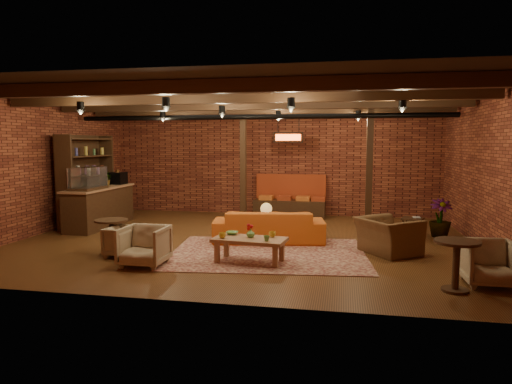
% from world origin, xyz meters
% --- Properties ---
extents(floor, '(10.00, 10.00, 0.00)m').
position_xyz_m(floor, '(0.00, 0.00, 0.00)').
color(floor, '#3C240F').
rests_on(floor, ground).
extents(ceiling, '(10.00, 8.00, 0.02)m').
position_xyz_m(ceiling, '(0.00, 0.00, 3.20)').
color(ceiling, black).
rests_on(ceiling, wall_back).
extents(wall_back, '(10.00, 0.02, 3.20)m').
position_xyz_m(wall_back, '(0.00, 4.00, 1.60)').
color(wall_back, maroon).
rests_on(wall_back, ground).
extents(wall_front, '(10.00, 0.02, 3.20)m').
position_xyz_m(wall_front, '(0.00, -4.00, 1.60)').
color(wall_front, maroon).
rests_on(wall_front, ground).
extents(wall_left, '(0.02, 8.00, 3.20)m').
position_xyz_m(wall_left, '(-5.00, 0.00, 1.60)').
color(wall_left, maroon).
rests_on(wall_left, ground).
extents(wall_right, '(0.02, 8.00, 3.20)m').
position_xyz_m(wall_right, '(5.00, 0.00, 1.60)').
color(wall_right, maroon).
rests_on(wall_right, ground).
extents(ceiling_beams, '(9.80, 6.40, 0.22)m').
position_xyz_m(ceiling_beams, '(0.00, 0.00, 3.08)').
color(ceiling_beams, '#321A10').
rests_on(ceiling_beams, ceiling).
extents(ceiling_pipe, '(9.60, 0.12, 0.12)m').
position_xyz_m(ceiling_pipe, '(0.00, 1.60, 2.85)').
color(ceiling_pipe, black).
rests_on(ceiling_pipe, ceiling).
extents(post_left, '(0.16, 0.16, 3.20)m').
position_xyz_m(post_left, '(-0.60, 2.60, 1.60)').
color(post_left, '#321A10').
rests_on(post_left, ground).
extents(post_right, '(0.16, 0.16, 3.20)m').
position_xyz_m(post_right, '(2.80, 2.00, 1.60)').
color(post_right, '#321A10').
rests_on(post_right, ground).
extents(service_counter, '(0.80, 2.50, 1.60)m').
position_xyz_m(service_counter, '(-4.10, 1.00, 0.80)').
color(service_counter, '#321A10').
rests_on(service_counter, ground).
extents(plant_counter, '(0.35, 0.39, 0.30)m').
position_xyz_m(plant_counter, '(-4.00, 1.20, 1.22)').
color(plant_counter, '#337F33').
rests_on(plant_counter, service_counter).
extents(shelving_hutch, '(0.52, 2.00, 2.40)m').
position_xyz_m(shelving_hutch, '(-4.50, 1.10, 1.20)').
color(shelving_hutch, '#321A10').
rests_on(shelving_hutch, ground).
extents(banquette, '(2.10, 0.70, 1.00)m').
position_xyz_m(banquette, '(0.60, 3.55, 0.50)').
color(banquette, '#A5391B').
rests_on(banquette, ground).
extents(service_sign, '(0.86, 0.06, 0.30)m').
position_xyz_m(service_sign, '(0.60, 3.10, 2.35)').
color(service_sign, '#FF5519').
rests_on(service_sign, ceiling).
extents(ceiling_spotlights, '(6.40, 4.40, 0.28)m').
position_xyz_m(ceiling_spotlights, '(0.00, 0.00, 2.86)').
color(ceiling_spotlights, black).
rests_on(ceiling_spotlights, ceiling).
extents(rug, '(4.13, 3.33, 0.01)m').
position_xyz_m(rug, '(0.71, -1.07, 0.01)').
color(rug, maroon).
rests_on(rug, floor).
extents(sofa, '(2.56, 1.32, 0.71)m').
position_xyz_m(sofa, '(0.55, 0.00, 0.36)').
color(sofa, '#C4571B').
rests_on(sofa, floor).
extents(coffee_table, '(1.39, 0.81, 0.71)m').
position_xyz_m(coffee_table, '(0.48, -1.78, 0.40)').
color(coffee_table, '#926344').
rests_on(coffee_table, floor).
extents(side_table_lamp, '(0.49, 0.49, 0.84)m').
position_xyz_m(side_table_lamp, '(0.45, 0.27, 0.64)').
color(side_table_lamp, '#321A10').
rests_on(side_table_lamp, floor).
extents(round_table_left, '(0.65, 0.65, 0.68)m').
position_xyz_m(round_table_left, '(-2.36, -1.61, 0.46)').
color(round_table_left, '#321A10').
rests_on(round_table_left, floor).
extents(armchair_a, '(0.62, 0.66, 0.65)m').
position_xyz_m(armchair_a, '(-2.01, -1.78, 0.33)').
color(armchair_a, beige).
rests_on(armchair_a, floor).
extents(armchair_b, '(0.77, 0.72, 0.79)m').
position_xyz_m(armchair_b, '(-1.32, -2.37, 0.40)').
color(armchair_b, beige).
rests_on(armchair_b, floor).
extents(armchair_right, '(1.22, 1.31, 0.96)m').
position_xyz_m(armchair_right, '(3.05, -0.63, 0.48)').
color(armchair_right, brown).
rests_on(armchair_right, floor).
extents(side_table_book, '(0.56, 0.56, 0.51)m').
position_xyz_m(side_table_book, '(3.74, 0.95, 0.45)').
color(side_table_book, '#321A10').
rests_on(side_table_book, floor).
extents(round_table_right, '(0.66, 0.66, 0.77)m').
position_xyz_m(round_table_right, '(3.82, -2.83, 0.51)').
color(round_table_right, '#321A10').
rests_on(round_table_right, floor).
extents(armchair_far, '(0.76, 0.71, 0.77)m').
position_xyz_m(armchair_far, '(4.40, -2.43, 0.39)').
color(armchair_far, beige).
rests_on(armchair_far, floor).
extents(plant_tall, '(1.73, 1.73, 2.68)m').
position_xyz_m(plant_tall, '(4.40, 1.27, 1.34)').
color(plant_tall, '#4C7F4C').
rests_on(plant_tall, floor).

